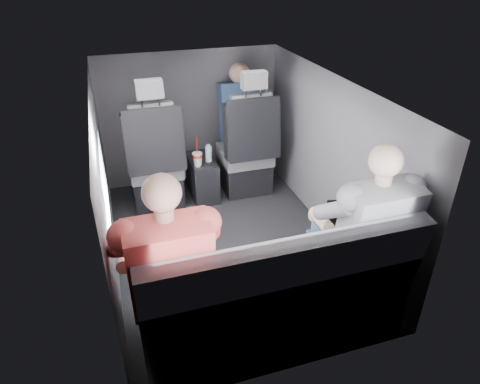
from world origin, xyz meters
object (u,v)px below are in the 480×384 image
object	(u,v)px
center_console	(202,177)
passenger_rear_right	(362,231)
rear_bench	(275,303)
laptop_black	(341,216)
laptop_white	(157,250)
water_bottle	(209,154)
passenger_front_right	(240,113)
passenger_rear_left	(168,269)
soda_cup	(197,159)
front_seat_right	(247,155)
front_seat_left	(156,167)

from	to	relation	value
center_console	passenger_rear_right	world-z (taller)	passenger_rear_right
rear_bench	laptop_black	world-z (taller)	rear_bench
rear_bench	laptop_white	distance (m)	0.78
water_bottle	passenger_front_right	size ratio (longest dim) A/B	0.22
passenger_rear_right	passenger_rear_left	bearing A→B (deg)	-180.00
soda_cup	passenger_front_right	xyz separation A→B (m)	(0.52, 0.35, 0.28)
front_seat_right	soda_cup	world-z (taller)	front_seat_right
rear_bench	laptop_white	world-z (taller)	rear_bench
rear_bench	passenger_front_right	xyz separation A→B (m)	(0.46, 2.16, 0.44)
front_seat_left	laptop_black	xyz separation A→B (m)	(1.04, -1.59, 0.23)
rear_bench	passenger_rear_left	size ratio (longest dim) A/B	1.25
soda_cup	laptop_black	size ratio (longest dim) A/B	0.88
soda_cup	water_bottle	size ratio (longest dim) A/B	1.61
rear_bench	soda_cup	bearing A→B (deg)	92.12
center_console	rear_bench	size ratio (longest dim) A/B	0.30
front_seat_left	rear_bench	world-z (taller)	front_seat_left
soda_cup	front_seat_right	bearing A→B (deg)	10.11
passenger_rear_right	center_console	bearing A→B (deg)	108.11
rear_bench	water_bottle	distance (m)	1.87
center_console	rear_bench	distance (m)	1.94
front_seat_right	passenger_rear_right	xyz separation A→B (m)	(0.15, -1.81, 0.25)
soda_cup	laptop_black	bearing A→B (deg)	-66.35
water_bottle	laptop_black	world-z (taller)	laptop_black
soda_cup	rear_bench	bearing A→B (deg)	-87.88
soda_cup	laptop_black	world-z (taller)	laptop_black
soda_cup	passenger_rear_right	xyz separation A→B (m)	(0.67, -1.72, 0.18)
front_seat_left	laptop_white	world-z (taller)	front_seat_left
water_bottle	passenger_rear_left	distance (m)	1.89
front_seat_right	rear_bench	bearing A→B (deg)	-103.31
center_console	passenger_rear_right	size ratio (longest dim) A/B	0.38
center_console	passenger_front_right	bearing A→B (deg)	25.54
passenger_rear_right	soda_cup	bearing A→B (deg)	111.36
passenger_rear_right	passenger_front_right	distance (m)	2.07
rear_bench	water_bottle	world-z (taller)	rear_bench
center_console	water_bottle	bearing A→B (deg)	-56.39
front_seat_left	rear_bench	size ratio (longest dim) A/B	0.79
front_seat_left	passenger_front_right	distance (m)	1.01
rear_bench	water_bottle	size ratio (longest dim) A/B	9.03
passenger_rear_right	passenger_front_right	bearing A→B (deg)	94.09
passenger_front_right	passenger_rear_left	bearing A→B (deg)	-117.23
front_seat_right	passenger_front_right	xyz separation A→B (m)	(0.01, 0.26, 0.35)
soda_cup	water_bottle	bearing A→B (deg)	23.17
passenger_rear_right	rear_bench	bearing A→B (deg)	-171.12
soda_cup	laptop_white	world-z (taller)	laptop_white
front_seat_right	laptop_black	size ratio (longest dim) A/B	3.89
rear_bench	front_seat_right	bearing A→B (deg)	76.69
center_console	passenger_front_right	size ratio (longest dim) A/B	0.59
soda_cup	laptop_black	xyz separation A→B (m)	(0.65, -1.49, 0.15)
laptop_black	passenger_front_right	distance (m)	1.85
center_console	laptop_black	xyz separation A→B (m)	(0.59, -1.63, 0.43)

